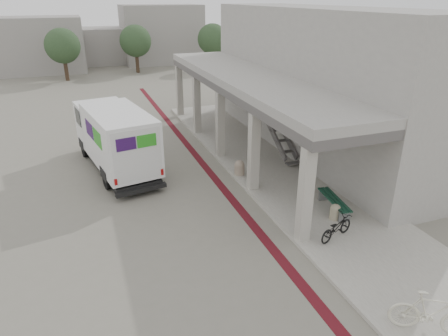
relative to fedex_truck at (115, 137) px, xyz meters
name	(u,v)px	position (x,y,z in m)	size (l,w,h in m)	color
ground	(209,204)	(2.92, -4.76, -1.58)	(120.00, 120.00, 0.00)	slate
bike_lane_stripe	(216,180)	(3.92, -2.76, -1.57)	(0.35, 40.00, 0.01)	#501017
sidewalk	(298,187)	(6.92, -4.76, -1.52)	(4.40, 28.00, 0.12)	gray
transit_building	(308,83)	(9.75, -0.26, 1.82)	(7.60, 17.00, 7.00)	gray
distant_backdrop	(84,42)	(0.08, 31.13, 1.13)	(28.00, 10.00, 6.50)	gray
tree_left	(62,46)	(-2.08, 23.24, 1.60)	(3.20, 3.20, 4.80)	#38281C
tree_mid	(135,41)	(4.92, 25.24, 1.60)	(3.20, 3.20, 4.80)	#38281C
tree_right	(213,39)	(12.92, 24.24, 1.60)	(3.20, 3.20, 4.80)	#38281C
fedex_truck	(115,137)	(0.00, 0.00, 0.00)	(3.26, 7.20, 2.96)	black
bench	(334,202)	(7.09, -7.02, -1.12)	(0.72, 2.05, 0.47)	slate
bollard_near	(335,211)	(6.78, -7.56, -1.17)	(0.38, 0.38, 0.57)	#9D9377
bollard_far	(239,167)	(5.02, -2.79, -1.12)	(0.44, 0.44, 0.67)	gray
utility_cabinet	(308,165)	(7.92, -3.82, -1.01)	(0.40, 0.53, 0.89)	slate
bicycle_black	(336,227)	(6.07, -8.63, -1.06)	(0.53, 1.53, 0.80)	black
bicycle_cream	(432,313)	(5.80, -12.80, -0.88)	(0.54, 1.91, 1.15)	beige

